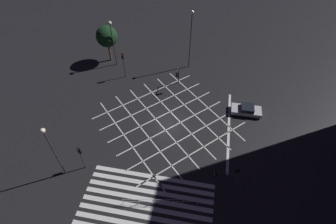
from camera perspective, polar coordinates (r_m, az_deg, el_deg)
name	(u,v)px	position (r m, az deg, el deg)	size (l,w,h in m)	color
ground_plane	(168,121)	(34.82, 0.00, -1.88)	(200.00, 200.00, 0.00)	black
road_markings	(158,173)	(30.14, -2.20, -13.11)	(20.22, 26.09, 0.01)	silver
traffic_light_median_north	(178,74)	(38.16, 2.12, 8.23)	(0.36, 2.09, 3.37)	#2D2D30
traffic_light_se_main	(225,177)	(27.48, 12.26, -13.63)	(2.48, 0.36, 3.52)	#2D2D30
traffic_light_nw_cross	(123,61)	(40.26, -9.75, 10.97)	(0.36, 0.39, 4.36)	#2D2D30
traffic_light_se_cross	(236,174)	(28.18, 14.64, -12.85)	(0.36, 0.39, 3.33)	#2D2D30
traffic_light_sw_cross	(81,154)	(29.89, -18.50, -8.57)	(0.36, 0.39, 3.62)	#2D2D30
street_lamp_east	(111,33)	(42.00, -12.21, 16.46)	(0.58, 0.58, 7.62)	#2D2D30
street_lamp_west	(191,32)	(40.51, 5.03, 17.03)	(0.47, 0.47, 9.50)	#2D2D30
street_lamp_far	(50,144)	(28.01, -24.36, -6.28)	(0.51, 0.51, 7.68)	#2D2D30
street_tree_near	(107,36)	(43.95, -13.18, 15.73)	(3.39, 3.39, 6.16)	brown
waiting_car	(246,110)	(36.94, 16.70, 0.45)	(4.04, 1.84, 1.22)	#B7BABC
pedestrian_railing	(168,201)	(27.83, 0.00, -18.83)	(8.97, 1.72, 1.05)	#B7B7BC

